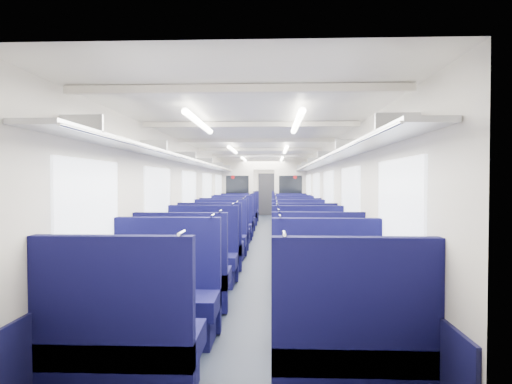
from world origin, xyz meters
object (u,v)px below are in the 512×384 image
(seat_6, at_px, (201,260))
(seat_16, at_px, (234,223))
(end_door, at_px, (266,194))
(seat_7, at_px, (309,262))
(seat_21, at_px, (287,215))
(seat_23, at_px, (286,213))
(seat_5, at_px, (316,277))
(bulkhead, at_px, (264,193))
(seat_12, at_px, (225,234))
(seat_20, at_px, (242,215))
(seat_9, at_px, (304,250))
(seat_19, at_px, (290,220))
(seat_1, at_px, (351,352))
(seat_8, at_px, (211,249))
(seat_2, at_px, (163,301))
(seat_15, at_px, (294,228))
(seat_14, at_px, (231,227))
(seat_4, at_px, (184,279))
(seat_17, at_px, (291,223))
(seat_0, at_px, (121,347))
(seat_18, at_px, (237,220))
(seat_10, at_px, (219,240))
(seat_11, at_px, (299,241))
(seat_22, at_px, (244,212))
(seat_13, at_px, (296,234))

(seat_6, xyz_separation_m, seat_16, (0.00, 5.72, 0.00))
(end_door, relative_size, seat_7, 1.59)
(seat_21, bearing_deg, seat_23, 90.00)
(end_door, xyz_separation_m, seat_5, (0.83, -14.86, -0.61))
(bulkhead, height_order, seat_12, bulkhead)
(bulkhead, bearing_deg, seat_20, 120.60)
(seat_9, xyz_separation_m, seat_19, (0.00, 5.79, 0.00))
(seat_1, xyz_separation_m, seat_8, (-1.66, 4.54, 0.00))
(bulkhead, xyz_separation_m, seat_2, (-0.83, -9.69, -0.84))
(seat_15, bearing_deg, seat_5, -90.00)
(seat_14, height_order, seat_20, same)
(seat_4, bearing_deg, seat_17, 76.73)
(seat_7, height_order, seat_20, same)
(seat_4, relative_size, seat_9, 1.00)
(seat_0, xyz_separation_m, seat_17, (1.66, 9.20, 0.00))
(seat_4, bearing_deg, seat_0, -90.00)
(bulkhead, distance_m, seat_16, 2.08)
(seat_18, bearing_deg, bulkhead, 36.66)
(seat_10, distance_m, seat_11, 1.66)
(seat_12, bearing_deg, seat_23, 76.27)
(bulkhead, xyz_separation_m, seat_23, (0.83, 2.67, -0.84))
(seat_8, bearing_deg, seat_2, -90.00)
(seat_9, relative_size, seat_17, 1.00)
(seat_9, xyz_separation_m, seat_18, (-1.66, 5.79, 0.00))
(seat_1, height_order, seat_19, same)
(seat_1, height_order, seat_16, same)
(seat_12, bearing_deg, seat_21, 73.32)
(seat_9, distance_m, seat_18, 6.02)
(seat_0, bearing_deg, seat_1, -0.40)
(seat_0, height_order, seat_20, same)
(bulkhead, xyz_separation_m, seat_21, (0.83, 1.41, -0.84))
(seat_22, bearing_deg, seat_12, -90.00)
(seat_8, xyz_separation_m, seat_22, (0.00, 9.06, 0.00))
(seat_18, distance_m, seat_21, 2.62)
(seat_0, relative_size, seat_14, 1.00)
(seat_13, distance_m, seat_18, 3.82)
(seat_1, distance_m, seat_20, 12.40)
(seat_1, relative_size, seat_2, 1.00)
(bulkhead, bearing_deg, seat_8, -97.45)
(end_door, bearing_deg, seat_6, -93.46)
(seat_2, relative_size, seat_18, 1.00)
(seat_19, bearing_deg, seat_0, -99.19)
(seat_9, bearing_deg, seat_19, 90.00)
(seat_11, xyz_separation_m, seat_13, (0.00, 1.18, 0.00))
(seat_0, height_order, seat_2, same)
(seat_2, xyz_separation_m, seat_18, (0.00, 9.07, 0.00))
(seat_14, height_order, seat_15, same)
(end_door, bearing_deg, seat_17, -84.07)
(seat_16, bearing_deg, seat_15, -36.70)
(seat_11, distance_m, seat_20, 6.84)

